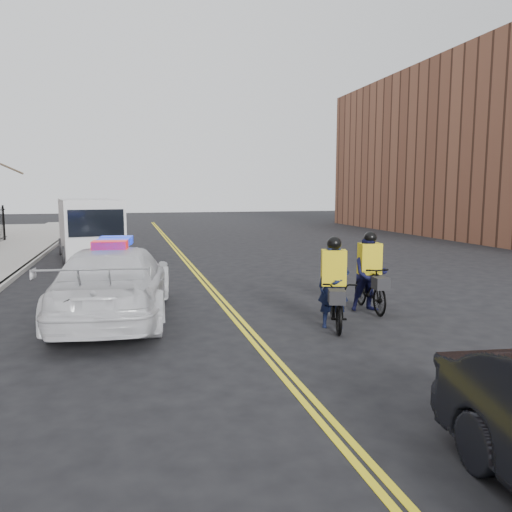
{
  "coord_description": "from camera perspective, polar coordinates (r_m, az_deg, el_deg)",
  "views": [
    {
      "loc": [
        -2.35,
        -9.06,
        2.87
      ],
      "look_at": [
        0.69,
        2.61,
        1.3
      ],
      "focal_mm": 35.0,
      "sensor_mm": 36.0,
      "label": 1
    }
  ],
  "objects": [
    {
      "name": "ground",
      "position": [
        9.79,
        -0.05,
        -9.63
      ],
      "size": [
        120.0,
        120.0,
        0.0
      ],
      "primitive_type": "plane",
      "color": "black",
      "rests_on": "ground"
    },
    {
      "name": "center_line_left",
      "position": [
        17.44,
        -6.92,
        -2.08
      ],
      "size": [
        0.1,
        60.0,
        0.01
      ],
      "primitive_type": "cube",
      "color": "yellow",
      "rests_on": "ground"
    },
    {
      "name": "center_line_right",
      "position": [
        17.47,
        -6.4,
        -2.06
      ],
      "size": [
        0.1,
        60.0,
        0.01
      ],
      "primitive_type": "cube",
      "color": "yellow",
      "rests_on": "ground"
    },
    {
      "name": "curb",
      "position": [
        17.67,
        -26.34,
        -2.46
      ],
      "size": [
        0.2,
        60.0,
        0.15
      ],
      "primitive_type": "cube",
      "color": "gray",
      "rests_on": "ground"
    },
    {
      "name": "police_cruiser",
      "position": [
        11.65,
        -15.83,
        -2.92
      ],
      "size": [
        2.92,
        5.93,
        1.82
      ],
      "rotation": [
        0.0,
        0.0,
        3.03
      ],
      "color": "silver",
      "rests_on": "ground"
    },
    {
      "name": "cargo_van",
      "position": [
        22.21,
        -18.47,
        2.83
      ],
      "size": [
        3.08,
        6.31,
        2.53
      ],
      "rotation": [
        0.0,
        0.0,
        0.15
      ],
      "color": "silver",
      "rests_on": "ground"
    },
    {
      "name": "cyclist_near",
      "position": [
        10.68,
        8.81,
        -4.54
      ],
      "size": [
        1.25,
        2.09,
        1.94
      ],
      "rotation": [
        0.0,
        0.0,
        -0.31
      ],
      "color": "black",
      "rests_on": "ground"
    },
    {
      "name": "cyclist_far",
      "position": [
        12.26,
        12.81,
        -2.68
      ],
      "size": [
        0.91,
        1.94,
        1.93
      ],
      "rotation": [
        0.0,
        0.0,
        -0.09
      ],
      "color": "black",
      "rests_on": "ground"
    }
  ]
}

